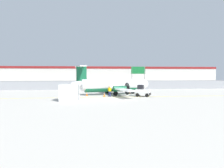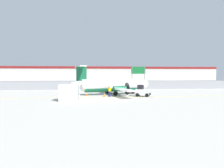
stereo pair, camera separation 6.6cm
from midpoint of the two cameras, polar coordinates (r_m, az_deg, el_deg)
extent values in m
plane|color=#BCB7AD|center=(28.99, -0.07, -4.21)|extent=(140.00, 140.00, 0.00)
cube|color=yellow|center=(30.96, -0.47, -3.76)|extent=(84.00, 0.20, 0.01)
cube|color=gray|center=(46.78, -2.47, -0.36)|extent=(98.00, 0.04, 2.00)
cylinder|color=slate|center=(46.74, -2.47, 0.92)|extent=(98.00, 0.10, 0.10)
cube|color=#38383A|center=(58.29, -3.22, -0.69)|extent=(98.00, 17.00, 0.12)
cube|color=beige|center=(76.67, -3.97, 2.49)|extent=(91.00, 8.00, 6.50)
cube|color=maroon|center=(72.72, -3.85, 4.73)|extent=(91.00, 0.20, 0.80)
cylinder|color=white|center=(34.94, 0.13, -0.16)|extent=(11.12, 4.40, 1.90)
ellipsoid|color=white|center=(37.30, 8.49, -0.01)|extent=(2.89, 2.35, 1.80)
ellipsoid|color=white|center=(33.42, -9.22, 0.02)|extent=(3.26, 1.74, 1.05)
cylinder|color=#145938|center=(34.97, 0.13, -1.01)|extent=(9.93, 3.74, 1.48)
cube|color=white|center=(35.01, 0.28, -1.09)|extent=(5.28, 15.93, 0.18)
cylinder|color=#145938|center=(37.52, -0.79, -0.84)|extent=(2.35, 1.39, 0.90)
cone|color=black|center=(37.91, 0.85, -0.80)|extent=(0.54, 0.53, 0.44)
cylinder|color=#262626|center=(37.96, 1.06, -0.79)|extent=(0.53, 2.05, 2.10)
cylinder|color=#145938|center=(32.66, 2.17, -1.36)|extent=(2.35, 1.39, 0.90)
cone|color=black|center=(33.11, 4.02, -1.31)|extent=(0.54, 0.53, 0.44)
cylinder|color=#262626|center=(33.17, 4.26, -1.30)|extent=(0.53, 2.05, 2.10)
cube|color=#145938|center=(33.43, -8.77, 2.34)|extent=(1.70, 0.57, 3.10)
cube|color=white|center=(33.43, -9.02, 5.00)|extent=(2.19, 4.92, 0.14)
cylinder|color=#59595B|center=(36.50, 5.85, -1.56)|extent=(0.17, 0.17, 0.97)
cylinder|color=black|center=(36.54, 5.85, -2.33)|extent=(0.63, 0.35, 0.60)
cylinder|color=#59595B|center=(36.99, -1.48, -1.43)|extent=(0.17, 0.17, 0.90)
cylinder|color=black|center=(37.02, -1.48, -2.12)|extent=(0.79, 0.39, 0.76)
cylinder|color=#59595B|center=(32.83, 0.95, -1.95)|extent=(0.17, 0.17, 0.90)
cylinder|color=black|center=(32.87, 0.95, -2.73)|extent=(0.79, 0.39, 0.76)
cube|color=silver|center=(32.15, 8.73, -2.26)|extent=(2.46, 1.92, 0.90)
cube|color=black|center=(32.16, 8.13, -0.82)|extent=(1.24, 1.29, 0.70)
cube|color=black|center=(32.01, 10.76, -2.83)|extent=(0.61, 1.07, 0.30)
cylinder|color=black|center=(32.67, 10.20, -2.98)|extent=(0.58, 0.40, 0.56)
cylinder|color=black|center=(31.49, 9.89, -3.19)|extent=(0.58, 0.40, 0.56)
cylinder|color=black|center=(32.92, 7.61, -2.92)|extent=(0.58, 0.40, 0.56)
cylinder|color=black|center=(31.74, 7.20, -3.13)|extent=(0.58, 0.40, 0.56)
cylinder|color=#191E4C|center=(31.49, -0.58, -2.89)|extent=(0.20, 0.20, 0.85)
cylinder|color=#191E4C|center=(31.53, -0.93, -2.88)|extent=(0.20, 0.20, 0.85)
cylinder|color=yellow|center=(31.45, -0.75, -1.57)|extent=(0.43, 0.43, 0.60)
cylinder|color=yellow|center=(31.40, -0.36, -1.52)|extent=(0.13, 0.13, 0.55)
cylinder|color=yellow|center=(31.49, -1.15, -1.51)|extent=(0.13, 0.13, 0.55)
sphere|color=tan|center=(31.42, -0.76, -0.77)|extent=(0.22, 0.22, 0.22)
cube|color=silver|center=(27.02, -12.13, -2.43)|extent=(2.58, 2.22, 2.20)
cube|color=#333338|center=(27.02, -12.13, -2.43)|extent=(2.44, 0.31, 2.20)
cube|color=orange|center=(31.69, -2.28, -3.59)|extent=(0.36, 0.36, 0.04)
cone|color=orange|center=(31.65, -2.28, -3.01)|extent=(0.28, 0.28, 0.60)
cylinder|color=white|center=(31.65, -2.28, -2.87)|extent=(0.17, 0.17, 0.08)
cube|color=orange|center=(37.16, 7.81, -2.69)|extent=(0.36, 0.36, 0.04)
cone|color=orange|center=(37.13, 7.82, -2.20)|extent=(0.28, 0.28, 0.60)
cylinder|color=white|center=(37.12, 7.82, -2.07)|extent=(0.17, 0.17, 0.08)
cube|color=orange|center=(33.01, -7.28, -3.36)|extent=(0.36, 0.36, 0.04)
cone|color=orange|center=(32.97, -7.28, -2.80)|extent=(0.28, 0.28, 0.60)
cylinder|color=white|center=(32.97, -7.28, -2.67)|extent=(0.17, 0.17, 0.08)
cube|color=orange|center=(37.06, 5.03, -2.69)|extent=(0.36, 0.36, 0.04)
cone|color=orange|center=(37.03, 5.03, -2.20)|extent=(0.28, 0.28, 0.60)
cylinder|color=white|center=(37.02, 5.03, -2.07)|extent=(0.17, 0.17, 0.08)
cube|color=red|center=(59.52, -17.81, -0.09)|extent=(4.38, 2.20, 0.80)
cube|color=#262D38|center=(59.54, -17.95, 0.56)|extent=(2.38, 1.82, 0.56)
cylinder|color=black|center=(59.96, -16.26, -0.36)|extent=(0.62, 0.27, 0.60)
cylinder|color=black|center=(58.24, -16.78, -0.45)|extent=(0.62, 0.27, 0.60)
cylinder|color=black|center=(60.84, -18.78, -0.35)|extent=(0.62, 0.27, 0.60)
cylinder|color=black|center=(59.15, -19.37, -0.44)|extent=(0.62, 0.27, 0.60)
cube|color=slate|center=(53.44, -14.87, -0.35)|extent=(4.37, 2.18, 0.80)
cube|color=#262D38|center=(53.41, -15.04, 0.37)|extent=(2.37, 1.81, 0.56)
cylinder|color=black|center=(54.33, -13.36, -0.63)|extent=(0.62, 0.27, 0.60)
cylinder|color=black|center=(52.53, -13.37, -0.74)|extent=(0.62, 0.27, 0.60)
cylinder|color=black|center=(54.42, -16.31, -0.66)|extent=(0.62, 0.27, 0.60)
cylinder|color=black|center=(52.62, -16.42, -0.77)|extent=(0.62, 0.27, 0.60)
cube|color=slate|center=(62.17, -9.25, 0.11)|extent=(4.38, 2.23, 0.80)
cube|color=#262D38|center=(62.12, -9.12, 0.74)|extent=(2.38, 1.83, 0.56)
cylinder|color=black|center=(61.57, -10.68, -0.22)|extent=(0.62, 0.28, 0.60)
cylinder|color=black|center=(63.33, -10.35, -0.14)|extent=(0.62, 0.28, 0.60)
cylinder|color=black|center=(61.06, -8.11, -0.22)|extent=(0.62, 0.28, 0.60)
cylinder|color=black|center=(62.83, -7.85, -0.14)|extent=(0.62, 0.28, 0.60)
cube|color=silver|center=(52.68, -4.95, -0.32)|extent=(4.34, 2.07, 0.80)
cube|color=#262D38|center=(52.67, -4.79, 0.43)|extent=(2.33, 1.75, 0.56)
cylinder|color=black|center=(51.67, -6.38, -0.74)|extent=(0.62, 0.25, 0.60)
cylinder|color=black|center=(53.46, -6.55, -0.62)|extent=(0.62, 0.25, 0.60)
cylinder|color=black|center=(51.99, -3.31, -0.70)|extent=(0.62, 0.25, 0.60)
cylinder|color=black|center=(53.77, -3.58, -0.59)|extent=(0.62, 0.25, 0.60)
cube|color=#B28C19|center=(56.41, -1.55, -0.11)|extent=(4.38, 2.22, 0.80)
cube|color=#262D38|center=(56.39, -1.71, 0.58)|extent=(2.38, 1.83, 0.56)
cylinder|color=black|center=(57.29, -0.12, -0.39)|extent=(0.62, 0.27, 0.60)
cylinder|color=black|center=(55.49, -0.15, -0.49)|extent=(0.62, 0.27, 0.60)
cylinder|color=black|center=(57.41, -2.91, -0.38)|extent=(0.62, 0.27, 0.60)
cylinder|color=black|center=(55.61, -3.04, -0.48)|extent=(0.62, 0.27, 0.60)
cube|color=#B28C19|center=(57.76, 3.58, -0.05)|extent=(4.31, 2.00, 0.80)
cube|color=#262D38|center=(57.71, 3.43, 0.62)|extent=(2.31, 1.72, 0.56)
cylinder|color=black|center=(58.82, 4.85, -0.32)|extent=(0.61, 0.24, 0.60)
cylinder|color=black|center=(57.03, 5.07, -0.41)|extent=(0.61, 0.24, 0.60)
cylinder|color=black|center=(58.55, 2.13, -0.32)|extent=(0.61, 0.24, 0.60)
cylinder|color=black|center=(56.75, 2.26, -0.42)|extent=(0.61, 0.24, 0.60)
cube|color=black|center=(58.52, 6.66, -0.03)|extent=(4.32, 2.01, 0.80)
cube|color=#262D38|center=(58.52, 6.81, 0.64)|extent=(2.31, 1.72, 0.56)
cylinder|color=black|center=(57.46, 5.41, -0.39)|extent=(0.61, 0.24, 0.60)
cylinder|color=black|center=(59.24, 5.19, -0.30)|extent=(0.61, 0.24, 0.60)
cylinder|color=black|center=(57.88, 8.16, -0.38)|extent=(0.61, 0.24, 0.60)
cylinder|color=black|center=(59.65, 7.86, -0.29)|extent=(0.61, 0.24, 0.60)
cube|color=slate|center=(58.85, 12.60, -0.06)|extent=(4.28, 1.91, 0.80)
cube|color=#262D38|center=(58.78, 12.46, 0.60)|extent=(2.28, 1.67, 0.56)
cylinder|color=black|center=(60.12, 13.64, -0.32)|extent=(0.61, 0.23, 0.60)
cylinder|color=black|center=(58.41, 14.16, -0.41)|extent=(0.61, 0.23, 0.60)
cylinder|color=black|center=(59.36, 11.05, -0.33)|extent=(0.61, 0.23, 0.60)
cylinder|color=black|center=(57.62, 11.50, -0.42)|extent=(0.61, 0.23, 0.60)
cylinder|color=slate|center=(50.02, 5.67, 1.83)|extent=(0.14, 0.14, 5.50)
cylinder|color=slate|center=(50.78, 9.20, 1.82)|extent=(0.14, 0.14, 5.50)
cube|color=#14662D|center=(50.39, 7.46, 3.93)|extent=(3.60, 0.10, 1.80)
camera|label=1|loc=(0.03, -90.05, 0.00)|focal=32.00mm
camera|label=2|loc=(0.03, 89.95, 0.00)|focal=32.00mm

